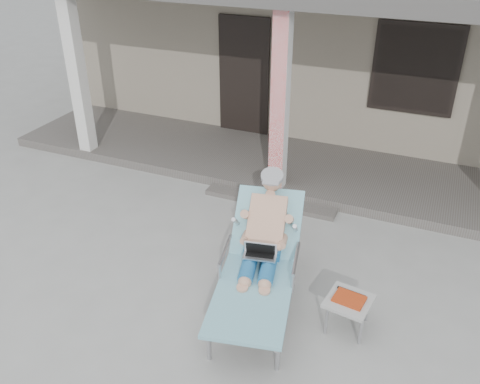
% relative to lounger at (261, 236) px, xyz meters
% --- Properties ---
extents(ground, '(60.00, 60.00, 0.00)m').
position_rel_lounger_xyz_m(ground, '(-0.60, 0.14, -0.82)').
color(ground, '#9E9E99').
rests_on(ground, ground).
extents(house, '(10.40, 5.40, 3.30)m').
position_rel_lounger_xyz_m(house, '(-0.60, 6.64, 0.85)').
color(house, gray).
rests_on(house, ground).
extents(porch_deck, '(10.00, 2.00, 0.15)m').
position_rel_lounger_xyz_m(porch_deck, '(-0.60, 3.14, -0.75)').
color(porch_deck, '#605B56').
rests_on(porch_deck, ground).
extents(porch_step, '(2.00, 0.30, 0.07)m').
position_rel_lounger_xyz_m(porch_step, '(-0.60, 1.99, -0.78)').
color(porch_step, '#605B56').
rests_on(porch_step, ground).
extents(lounger, '(1.14, 2.12, 1.33)m').
position_rel_lounger_xyz_m(lounger, '(0.00, 0.00, 0.00)').
color(lounger, '#B7B7BC').
rests_on(lounger, ground).
extents(side_table, '(0.50, 0.50, 0.40)m').
position_rel_lounger_xyz_m(side_table, '(1.01, -0.11, -0.49)').
color(side_table, '#AAAAA5').
rests_on(side_table, ground).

